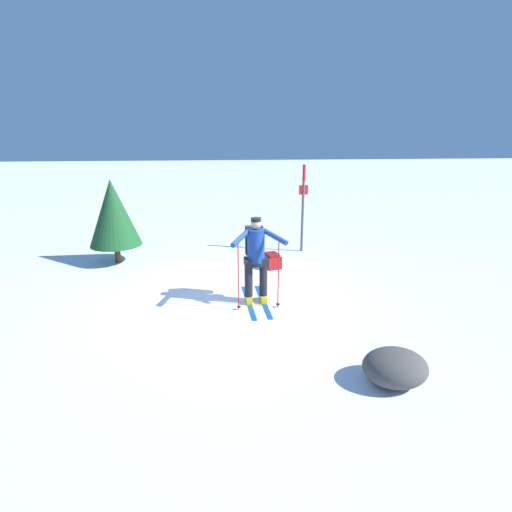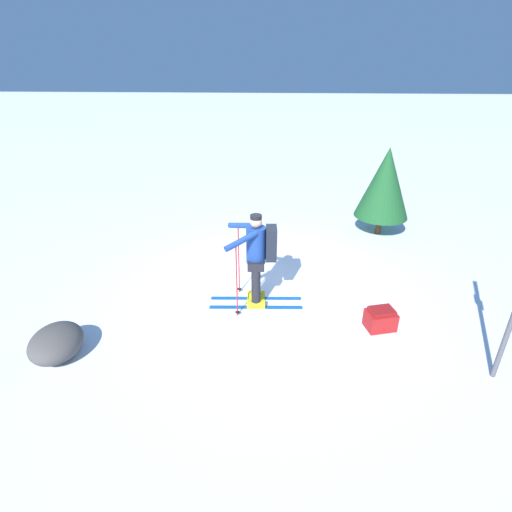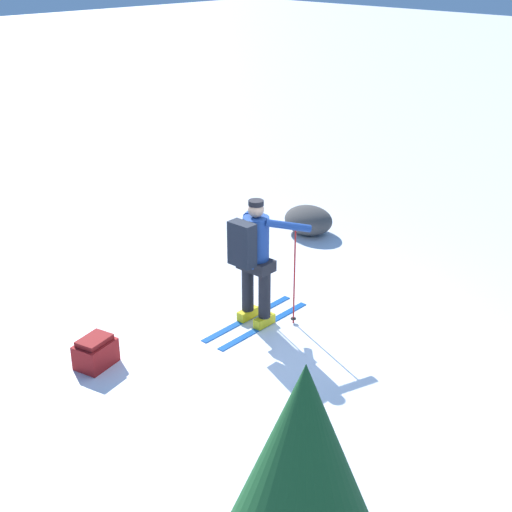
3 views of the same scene
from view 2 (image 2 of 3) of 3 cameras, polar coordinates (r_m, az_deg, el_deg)
name	(u,v)px [view 2 (image 2 of 3)]	position (r m, az deg, el deg)	size (l,w,h in m)	color
ground_plane	(272,287)	(7.35, 2.28, -4.48)	(80.00, 80.00, 0.00)	white
skier	(258,255)	(6.44, 0.26, 0.16)	(1.01, 1.59, 1.62)	#144C9E
dropped_backpack	(380,319)	(6.54, 17.36, -8.58)	(0.42, 0.50, 0.35)	maroon
rock_boulder	(56,343)	(6.35, -26.64, -11.03)	(0.83, 0.70, 0.45)	#474442
pine_tree	(385,183)	(9.56, 17.95, 9.90)	(1.22, 1.22, 2.03)	#4C331E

